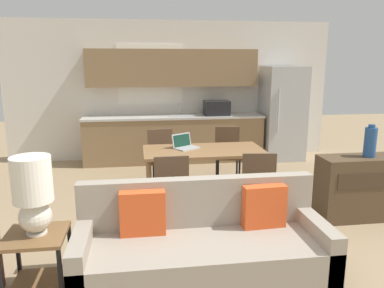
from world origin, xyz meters
name	(u,v)px	position (x,y,z in m)	size (l,w,h in m)	color
ground_plane	(221,287)	(0.00, 0.00, 0.00)	(20.00, 20.00, 0.00)	#9E8460
wall_back	(172,91)	(-0.01, 4.63, 1.36)	(6.40, 0.07, 2.70)	silver
kitchen_counter	(174,118)	(0.01, 4.33, 0.84)	(3.46, 0.65, 2.15)	#8E704C
refrigerator	(282,113)	(2.16, 4.22, 0.92)	(0.77, 0.76, 1.83)	#B7BABC
dining_table	(204,154)	(0.21, 2.13, 0.67)	(1.66, 0.84, 0.73)	olive
couch	(202,243)	(-0.14, 0.17, 0.34)	(2.18, 0.80, 0.87)	#3D2D1E
side_table	(37,255)	(-1.52, 0.09, 0.37)	(0.48, 0.48, 0.56)	brown
table_lamp	(33,192)	(-1.51, 0.11, 0.91)	(0.31, 0.31, 0.64)	silver
credenza	(358,188)	(1.99, 1.22, 0.40)	(0.98, 0.42, 0.79)	brown
vase	(370,142)	(2.09, 1.21, 0.97)	(0.14, 0.14, 0.40)	#234C84
dining_chair_near_left	(171,185)	(-0.32, 1.36, 0.48)	(0.43, 0.43, 0.87)	brown
dining_chair_far_right	(228,151)	(0.75, 2.95, 0.48)	(0.48, 0.48, 0.87)	brown
dining_chair_near_right	(257,182)	(0.73, 1.35, 0.48)	(0.47, 0.47, 0.87)	brown
dining_chair_far_left	(162,155)	(-0.33, 2.89, 0.48)	(0.47, 0.47, 0.87)	brown
laptop	(185,145)	(-0.04, 2.26, 0.77)	(0.41, 0.39, 0.20)	#B7BABC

